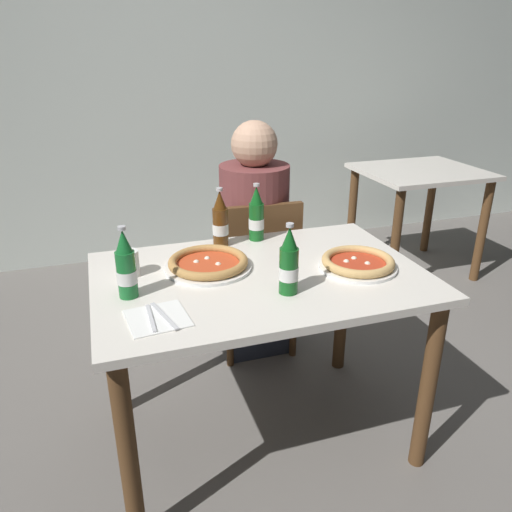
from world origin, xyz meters
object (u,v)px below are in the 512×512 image
Objects in this scene: dining_table_main at (260,301)px; beer_bottle_left at (289,264)px; pizza_margherita_near at (358,263)px; pizza_marinara_far at (208,263)px; beer_bottle_right at (256,216)px; beer_bottle_extra at (220,222)px; chair_behind_table at (257,269)px; dining_table_background at (418,192)px; beer_bottle_center at (126,268)px; napkin_with_cutlery at (158,318)px; paper_cup at (129,263)px; diner_seated at (254,246)px.

dining_table_main is 4.86× the size of beer_bottle_left.
beer_bottle_left is at bearing -161.78° from pizza_margherita_near.
beer_bottle_right is at bearing 41.53° from pizza_marinara_far.
beer_bottle_right is at bearing 6.76° from beer_bottle_extra.
dining_table_main is 1.41× the size of chair_behind_table.
dining_table_background is 2.11m from pizza_marinara_far.
beer_bottle_right is (0.57, 0.37, 0.00)m from beer_bottle_center.
chair_behind_table is at bearing -154.95° from dining_table_background.
chair_behind_table is at bearing 71.24° from beer_bottle_right.
napkin_with_cutlery is at bearing -174.65° from beer_bottle_left.
beer_bottle_extra is at bearing 102.33° from beer_bottle_left.
dining_table_main is 4.86× the size of beer_bottle_right.
beer_bottle_center is 2.60× the size of paper_cup.
beer_bottle_center is 0.22m from napkin_with_cutlery.
pizza_margherita_near is 0.84m from beer_bottle_center.
beer_bottle_extra is (-0.26, -0.34, 0.27)m from diner_seated.
dining_table_background is 3.24× the size of beer_bottle_left.
beer_bottle_left is at bearing -76.41° from dining_table_main.
pizza_margherita_near is 0.49m from beer_bottle_right.
chair_behind_table is 2.91× the size of pizza_margherita_near.
dining_table_main is 4.86× the size of beer_bottle_center.
beer_bottle_center is (-0.30, -0.14, 0.08)m from pizza_marinara_far.
napkin_with_cutlery is at bearing -169.09° from pizza_margherita_near.
beer_bottle_center reaches higher than pizza_marinara_far.
paper_cup reaches higher than pizza_margherita_near.
beer_bottle_left is at bearing -137.07° from dining_table_background.
pizza_marinara_far reaches higher than napkin_with_cutlery.
dining_table_background is at bearing 31.79° from beer_bottle_right.
napkin_with_cutlery is at bearing -81.56° from paper_cup.
beer_bottle_center reaches higher than pizza_margherita_near.
beer_bottle_extra is 2.60× the size of paper_cup.
pizza_marinara_far is 1.32× the size of beer_bottle_right.
beer_bottle_extra is at bearing 57.82° from napkin_with_cutlery.
beer_bottle_right is (-0.09, -0.27, 0.37)m from chair_behind_table.
beer_bottle_extra reaches higher than pizza_margherita_near.
beer_bottle_left is 0.51m from beer_bottle_extra.
pizza_marinara_far is 1.64× the size of napkin_with_cutlery.
beer_bottle_center reaches higher than dining_table_main.
beer_bottle_left reaches higher than pizza_margherita_near.
beer_bottle_right reaches higher than dining_table_main.
beer_bottle_right is 0.16m from beer_bottle_extra.
chair_behind_table is 3.44× the size of beer_bottle_right.
pizza_margherita_near is 0.35m from beer_bottle_left.
diner_seated is at bearing 46.22° from beer_bottle_center.
pizza_margherita_near is 1.18× the size of beer_bottle_center.
diner_seated is 4.89× the size of beer_bottle_extra.
pizza_margherita_near is at bearing -2.23° from beer_bottle_center.
diner_seated is 4.13× the size of pizza_margherita_near.
pizza_marinara_far is 1.32× the size of beer_bottle_center.
diner_seated is 0.43m from beer_bottle_right.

